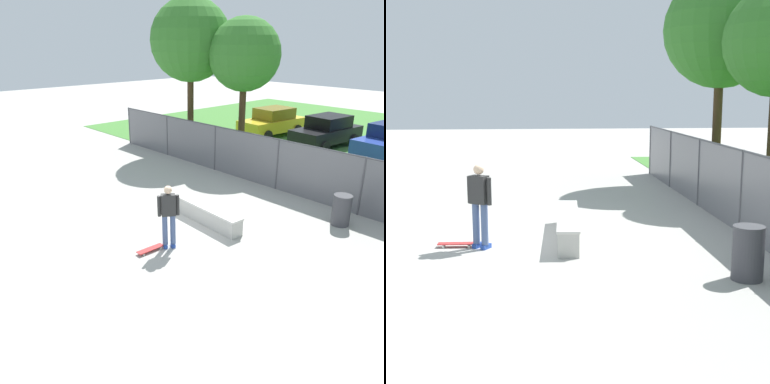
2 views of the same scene
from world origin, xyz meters
TOP-DOWN VIEW (x-y plane):
  - ground_plane at (0.00, 0.00)m, footprint 80.00×80.00m
  - concrete_ledge at (0.14, 1.25)m, footprint 3.32×0.68m
  - skateboarder at (0.85, -0.66)m, footprint 0.42×0.53m
  - skateboard at (0.69, -1.20)m, footprint 0.22×0.81m
  - chainlink_fence at (-0.00, 5.36)m, footprint 20.02×0.07m
  - tree_near_left at (-6.78, 7.03)m, footprint 3.96×3.96m
  - trash_bin at (3.30, 4.23)m, footprint 0.56×0.56m

SIDE VIEW (x-z plane):
  - ground_plane at x=0.00m, z-range 0.00..0.00m
  - skateboard at x=0.69m, z-range 0.03..0.12m
  - concrete_ledge at x=0.14m, z-range 0.00..0.56m
  - trash_bin at x=3.30m, z-range 0.00..0.98m
  - skateboarder at x=0.85m, z-range 0.10..1.92m
  - chainlink_fence at x=0.00m, z-range 0.08..2.06m
  - tree_near_left at x=-6.78m, z-range 1.70..9.09m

